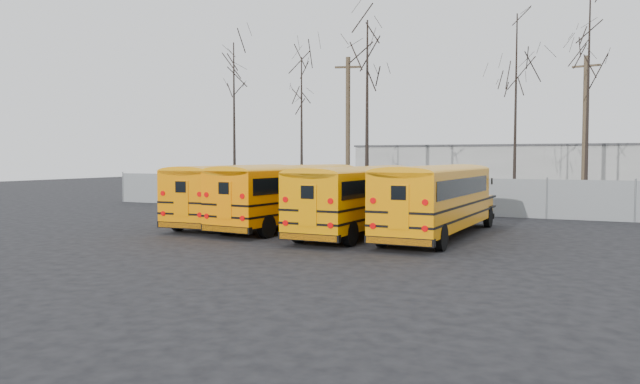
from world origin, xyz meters
The scene contains 14 objects.
ground centered at (0.00, 0.00, 0.00)m, with size 120.00×120.00×0.00m, color black.
fence centered at (0.00, 12.00, 1.00)m, with size 40.00×0.04×2.00m, color gray.
distant_building centered at (2.00, 32.00, 2.00)m, with size 22.00×8.00×4.00m, color #B8B9B3.
bus_a centered at (-4.74, 3.01, 1.64)m, with size 2.94×10.14×2.80m.
bus_b centered at (-1.70, 2.66, 1.66)m, with size 3.30×10.28×2.83m.
bus_c centered at (1.82, 1.88, 1.64)m, with size 2.47×10.06×2.80m.
bus_d centered at (4.94, 2.27, 1.68)m, with size 2.50×10.27×2.86m.
utility_pole_left centered at (-4.29, 15.20, 4.84)m, with size 1.63×0.62×9.42m.
utility_pole_right centered at (9.34, 20.19, 4.77)m, with size 1.64×0.44×9.29m.
tree_0 centered at (-14.15, 17.20, 5.71)m, with size 0.26×0.26×11.43m, color black.
tree_1 centered at (-6.95, 13.95, 4.71)m, with size 0.26×0.26×9.42m, color black.
tree_2 centered at (-2.45, 13.78, 5.64)m, with size 0.26×0.26×11.27m, color black.
tree_3 centered at (6.13, 13.91, 5.42)m, with size 0.26×0.26×10.85m, color black.
tree_4 centered at (9.67, 15.34, 6.13)m, with size 0.26×0.26×12.27m, color black.
Camera 1 is at (11.16, -21.34, 3.14)m, focal length 35.00 mm.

